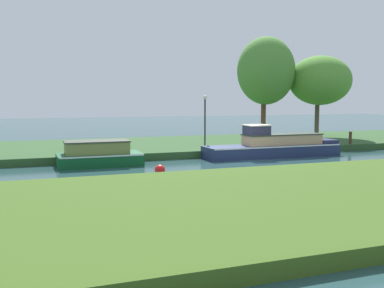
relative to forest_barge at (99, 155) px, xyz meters
name	(u,v)px	position (x,y,z in m)	size (l,w,h in m)	color
ground_plane	(246,161)	(7.47, -1.20, -0.54)	(120.00, 120.00, 0.00)	#28494B
riverbank_far	(198,145)	(7.47, 5.80, -0.34)	(72.00, 10.00, 0.40)	#2E5128
riverbank_near	(369,191)	(7.47, -10.20, -0.34)	(72.00, 10.00, 0.40)	#3B5A1C
forest_barge	(99,155)	(0.00, 0.00, 0.00)	(4.06, 1.97, 1.24)	#0F4E25
navy_narrowboat	(275,146)	(9.91, 0.00, 0.06)	(8.04, 1.78, 1.85)	navy
willow_tree_left	(266,71)	(13.57, 7.61, 4.82)	(4.35, 4.16, 7.50)	brown
willow_tree_centre	(320,81)	(17.69, 6.62, 4.13)	(4.80, 4.46, 6.15)	brown
lamp_post	(205,115)	(6.66, 2.57, 1.80)	(0.24, 0.24, 3.10)	#333338
mooring_post_near	(264,142)	(9.87, 1.14, 0.20)	(0.14, 0.14, 0.68)	#46352B
mooring_post_far	(350,138)	(16.12, 1.14, 0.26)	(0.19, 0.19, 0.80)	#492F1F
channel_buoy	(160,170)	(2.08, -3.66, -0.31)	(0.45, 0.45, 0.45)	red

